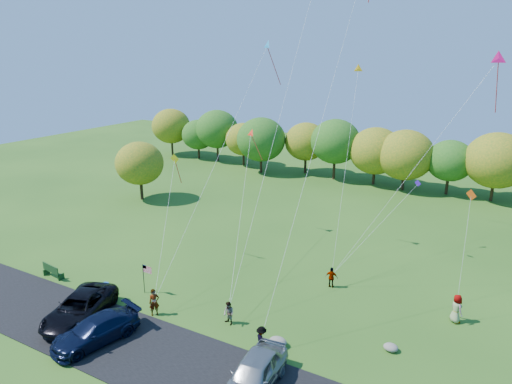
# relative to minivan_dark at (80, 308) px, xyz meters

# --- Properties ---
(ground) EXTENTS (140.00, 140.00, 0.00)m
(ground) POSITION_rel_minivan_dark_xyz_m (7.48, 3.50, -0.90)
(ground) COLOR #285217
(ground) RESTS_ON ground
(asphalt_lane) EXTENTS (44.00, 6.00, 0.06)m
(asphalt_lane) POSITION_rel_minivan_dark_xyz_m (7.48, -0.50, -0.87)
(asphalt_lane) COLOR black
(asphalt_lane) RESTS_ON ground
(treeline) EXTENTS (76.86, 28.26, 8.56)m
(treeline) POSITION_rel_minivan_dark_xyz_m (8.45, 39.87, 3.88)
(treeline) COLOR #392715
(treeline) RESTS_ON ground
(minivan_dark) EXTENTS (4.56, 6.61, 1.68)m
(minivan_dark) POSITION_rel_minivan_dark_xyz_m (0.00, 0.00, 0.00)
(minivan_dark) COLOR black
(minivan_dark) RESTS_ON asphalt_lane
(minivan_navy) EXTENTS (3.41, 5.72, 1.55)m
(minivan_navy) POSITION_rel_minivan_dark_xyz_m (2.78, -1.21, -0.06)
(minivan_navy) COLOR black
(minivan_navy) RESTS_ON asphalt_lane
(minivan_silver) EXTENTS (2.48, 5.39, 1.79)m
(minivan_silver) POSITION_rel_minivan_dark_xyz_m (13.04, -0.07, 0.06)
(minivan_silver) COLOR gray
(minivan_silver) RESTS_ON asphalt_lane
(flyer_a) EXTENTS (0.78, 0.81, 1.86)m
(flyer_a) POSITION_rel_minivan_dark_xyz_m (3.79, 2.84, 0.03)
(flyer_a) COLOR #4C4C59
(flyer_a) RESTS_ON ground
(flyer_b) EXTENTS (0.92, 0.82, 1.57)m
(flyer_b) POSITION_rel_minivan_dark_xyz_m (8.69, 4.32, -0.12)
(flyer_b) COLOR #4C4C59
(flyer_b) RESTS_ON ground
(flyer_c) EXTENTS (1.21, 1.18, 1.66)m
(flyer_c) POSITION_rel_minivan_dark_xyz_m (11.89, 2.82, -0.07)
(flyer_c) COLOR #4C4C59
(flyer_c) RESTS_ON ground
(flyer_d) EXTENTS (0.98, 0.53, 1.59)m
(flyer_d) POSITION_rel_minivan_dark_xyz_m (12.74, 12.15, -0.10)
(flyer_d) COLOR #4C4C59
(flyer_d) RESTS_ON ground
(flyer_e) EXTENTS (1.08, 1.11, 1.93)m
(flyer_e) POSITION_rel_minivan_dark_xyz_m (21.36, 11.70, 0.07)
(flyer_e) COLOR #4C4C59
(flyer_e) RESTS_ON ground
(park_bench) EXTENTS (2.03, 0.62, 1.12)m
(park_bench) POSITION_rel_minivan_dark_xyz_m (-6.69, 3.00, -0.30)
(park_bench) COLOR #143915
(park_bench) RESTS_ON ground
(trash_barrel) EXTENTS (0.58, 0.58, 0.86)m
(trash_barrel) POSITION_rel_minivan_dark_xyz_m (-1.11, 3.17, -0.47)
(trash_barrel) COLOR blue
(trash_barrel) RESTS_ON ground
(flag_assembly) EXTENTS (0.84, 0.54, 2.26)m
(flag_assembly) POSITION_rel_minivan_dark_xyz_m (1.40, 4.74, 0.78)
(flag_assembly) COLOR black
(flag_assembly) RESTS_ON ground
(boulder_near) EXTENTS (1.09, 0.86, 0.55)m
(boulder_near) POSITION_rel_minivan_dark_xyz_m (12.47, 3.81, -0.63)
(boulder_near) COLOR gray
(boulder_near) RESTS_ON ground
(boulder_far) EXTENTS (0.86, 0.71, 0.45)m
(boulder_far) POSITION_rel_minivan_dark_xyz_m (18.45, 6.62, -0.68)
(boulder_far) COLOR gray
(boulder_far) RESTS_ON ground
(kites_aloft) EXTENTS (22.68, 13.05, 20.28)m
(kites_aloft) POSITION_rel_minivan_dark_xyz_m (11.07, 18.17, 18.39)
(kites_aloft) COLOR red
(kites_aloft) RESTS_ON ground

